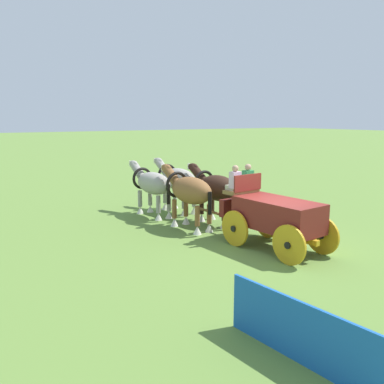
# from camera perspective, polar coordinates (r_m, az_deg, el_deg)

# --- Properties ---
(ground_plane) EXTENTS (220.00, 220.00, 0.00)m
(ground_plane) POSITION_cam_1_polar(r_m,az_deg,el_deg) (13.41, 11.57, -7.81)
(ground_plane) COLOR olive
(show_wagon) EXTENTS (5.73, 1.93, 2.55)m
(show_wagon) POSITION_cam_1_polar(r_m,az_deg,el_deg) (13.23, 11.13, -3.02)
(show_wagon) COLOR maroon
(show_wagon) RESTS_ON ground
(draft_horse_rear_near) EXTENTS (3.09, 1.18, 2.29)m
(draft_horse_rear_near) POSITION_cam_1_polar(r_m,az_deg,el_deg) (15.29, -0.39, 0.09)
(draft_horse_rear_near) COLOR brown
(draft_horse_rear_near) RESTS_ON ground
(draft_horse_rear_off) EXTENTS (2.98, 1.17, 2.24)m
(draft_horse_rear_off) POSITION_cam_1_polar(r_m,az_deg,el_deg) (16.10, 3.31, 0.44)
(draft_horse_rear_off) COLOR #331E14
(draft_horse_rear_off) RESTS_ON ground
(draft_horse_lead_near) EXTENTS (3.14, 1.11, 2.21)m
(draft_horse_lead_near) POSITION_cam_1_polar(r_m,az_deg,el_deg) (17.43, -5.55, 1.10)
(draft_horse_lead_near) COLOR #9E998E
(draft_horse_lead_near) RESTS_ON ground
(draft_horse_lead_off) EXTENTS (3.12, 1.16, 2.26)m
(draft_horse_lead_off) POSITION_cam_1_polar(r_m,az_deg,el_deg) (18.12, -2.04, 1.63)
(draft_horse_lead_off) COLOR #9E998E
(draft_horse_lead_off) RESTS_ON ground
(sponsor_banner) EXTENTS (3.19, 0.39, 1.10)m
(sponsor_banner) POSITION_cam_1_polar(r_m,az_deg,el_deg) (7.55, 14.88, -18.30)
(sponsor_banner) COLOR #1959B2
(sponsor_banner) RESTS_ON ground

